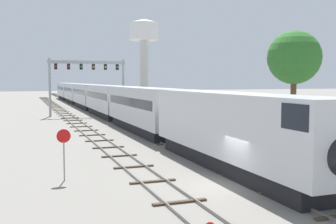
% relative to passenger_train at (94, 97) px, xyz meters
% --- Properties ---
extents(ground_plane, '(400.00, 400.00, 0.00)m').
position_rel_passenger_train_xyz_m(ground_plane, '(-2.00, -53.49, -2.61)').
color(ground_plane, gray).
extents(track_main, '(2.60, 200.00, 0.16)m').
position_rel_passenger_train_xyz_m(track_main, '(0.00, 6.51, -2.54)').
color(track_main, slate).
rests_on(track_main, ground).
extents(track_near, '(2.60, 160.00, 0.16)m').
position_rel_passenger_train_xyz_m(track_near, '(-5.50, -13.49, -2.54)').
color(track_near, slate).
rests_on(track_near, ground).
extents(passenger_train, '(3.04, 119.68, 4.80)m').
position_rel_passenger_train_xyz_m(passenger_train, '(0.00, 0.00, 0.00)').
color(passenger_train, silver).
rests_on(passenger_train, ground).
extents(signal_gantry, '(12.10, 0.49, 8.98)m').
position_rel_passenger_train_xyz_m(signal_gantry, '(-2.25, -7.72, 3.97)').
color(signal_gantry, '#999BA0').
rests_on(signal_gantry, ground).
extents(water_tower, '(9.00, 9.00, 23.92)m').
position_rel_passenger_train_xyz_m(water_tower, '(23.09, 46.25, 15.85)').
color(water_tower, beige).
rests_on(water_tower, ground).
extents(stop_sign, '(0.76, 0.08, 2.88)m').
position_rel_passenger_train_xyz_m(stop_sign, '(-10.00, -49.49, -0.74)').
color(stop_sign, gray).
rests_on(stop_sign, ground).
extents(trackside_tree_left, '(5.16, 5.16, 10.34)m').
position_rel_passenger_train_xyz_m(trackside_tree_left, '(12.66, -39.43, 5.08)').
color(trackside_tree_left, brown).
rests_on(trackside_tree_left, ground).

